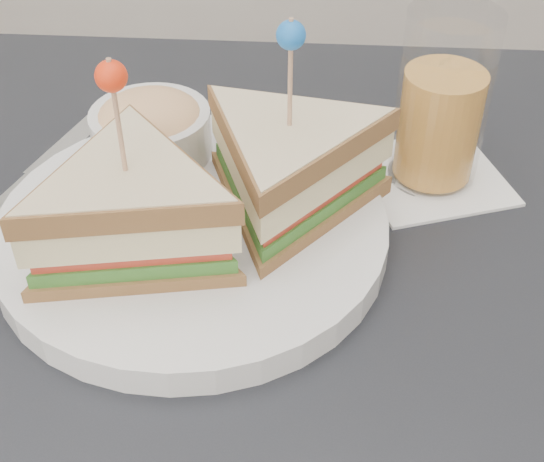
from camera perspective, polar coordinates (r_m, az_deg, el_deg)
The scene contains 4 objects.
table at distance 0.61m, azimuth -1.02°, elevation -9.72°, with size 0.80×0.80×0.75m.
plate_meal at distance 0.56m, azimuth -5.34°, elevation 2.98°, with size 0.38×0.38×0.18m.
cutlery_knife at distance 0.69m, azimuth -17.06°, elevation 4.34°, with size 0.08×0.21×0.01m.
drink_set at distance 0.64m, azimuth 12.61°, elevation 8.86°, with size 0.15×0.15×0.15m.
Camera 1 is at (0.04, -0.39, 1.14)m, focal length 50.00 mm.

